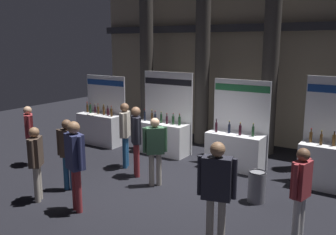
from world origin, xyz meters
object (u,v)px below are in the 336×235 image
exhibitor_booth_0 (101,126)px  visitor_3 (29,131)px  visitor_2 (217,185)px  visitor_7 (136,136)px  visitor_5 (68,149)px  visitor_8 (125,129)px  trash_bin (257,187)px  exhibitor_booth_3 (332,162)px  visitor_1 (301,188)px  visitor_4 (36,158)px  visitor_0 (75,158)px  visitor_9 (155,146)px  exhibitor_booth_1 (163,134)px  exhibitor_booth_2 (235,147)px

exhibitor_booth_0 → visitor_3: bearing=-92.6°
visitor_2 → visitor_7: bearing=132.8°
visitor_5 → visitor_7: bearing=32.5°
exhibitor_booth_0 → visitor_8: 2.63m
exhibitor_booth_0 → visitor_7: size_ratio=1.26×
trash_bin → visitor_5: visitor_5 is taller
trash_bin → visitor_2: visitor_2 is taller
exhibitor_booth_3 → visitor_1: (-0.06, -2.77, 0.33)m
visitor_7 → exhibitor_booth_3: bearing=-115.6°
exhibitor_booth_3 → visitor_8: exhibitor_booth_3 is taller
exhibitor_booth_0 → visitor_4: exhibitor_booth_0 is taller
visitor_0 → visitor_2: visitor_0 is taller
visitor_5 → exhibitor_booth_0: bearing=91.5°
visitor_7 → visitor_4: bearing=111.0°
visitor_3 → visitor_1: bearing=34.7°
trash_bin → visitor_4: bearing=-147.8°
visitor_1 → visitor_9: bearing=91.1°
exhibitor_booth_0 → exhibitor_booth_3: exhibitor_booth_3 is taller
visitor_4 → visitor_7: visitor_7 is taller
visitor_3 → visitor_8: size_ratio=0.93×
exhibitor_booth_0 → exhibitor_booth_1: exhibitor_booth_1 is taller
visitor_8 → visitor_5: bearing=152.0°
trash_bin → visitor_1: size_ratio=0.41×
exhibitor_booth_0 → visitor_2: (5.99, -3.71, 0.51)m
visitor_0 → visitor_8: (-0.88, 2.59, -0.07)m
visitor_2 → visitor_7: size_ratio=1.02×
exhibitor_booth_1 → visitor_7: size_ratio=1.38×
visitor_1 → visitor_8: (-4.87, 1.34, 0.09)m
exhibitor_booth_3 → visitor_3: (-7.23, -2.70, 0.33)m
exhibitor_booth_1 → visitor_9: 2.61m
exhibitor_booth_1 → visitor_8: bearing=-94.6°
exhibitor_booth_2 → visitor_2: exhibitor_booth_2 is taller
exhibitor_booth_0 → visitor_0: (3.07, -3.97, 0.53)m
exhibitor_booth_0 → visitor_5: bearing=-57.4°
exhibitor_booth_1 → visitor_2: 5.41m
exhibitor_booth_3 → visitor_3: 7.73m
visitor_0 → visitor_8: size_ratio=1.05×
exhibitor_booth_2 → visitor_4: bearing=-122.7°
visitor_4 → visitor_5: 0.79m
visitor_7 → visitor_9: bearing=-157.2°
visitor_7 → visitor_1: bearing=-151.5°
exhibitor_booth_0 → visitor_9: exhibitor_booth_0 is taller
visitor_8 → exhibitor_booth_1: bearing=-30.0°
exhibitor_booth_1 → exhibitor_booth_3: 4.80m
visitor_3 → trash_bin: bearing=45.2°
visitor_5 → visitor_3: bearing=133.0°
exhibitor_booth_3 → visitor_9: (-3.51, -2.06, 0.34)m
exhibitor_booth_1 → visitor_5: 3.54m
trash_bin → visitor_8: size_ratio=0.39×
exhibitor_booth_3 → visitor_2: (-1.13, -3.76, 0.47)m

